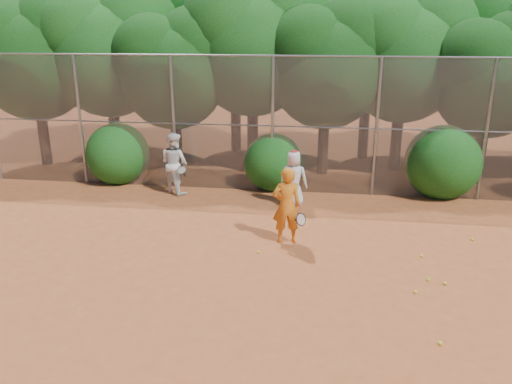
# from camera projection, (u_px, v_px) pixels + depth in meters

# --- Properties ---
(ground) EXTENTS (80.00, 80.00, 0.00)m
(ground) POSITION_uv_depth(u_px,v_px,m) (290.00, 290.00, 9.53)
(ground) COLOR #A64E25
(ground) RESTS_ON ground
(fence_back) EXTENTS (20.05, 0.09, 4.03)m
(fence_back) POSITION_uv_depth(u_px,v_px,m) (302.00, 125.00, 14.54)
(fence_back) COLOR gray
(fence_back) RESTS_ON ground
(tree_0) EXTENTS (4.38, 3.81, 6.00)m
(tree_0) POSITION_uv_depth(u_px,v_px,m) (35.00, 53.00, 17.09)
(tree_0) COLOR black
(tree_0) RESTS_ON ground
(tree_1) EXTENTS (4.64, 4.03, 6.35)m
(tree_1) POSITION_uv_depth(u_px,v_px,m) (110.00, 45.00, 17.16)
(tree_1) COLOR black
(tree_1) RESTS_ON ground
(tree_2) EXTENTS (3.99, 3.47, 5.47)m
(tree_2) POSITION_uv_depth(u_px,v_px,m) (174.00, 65.00, 16.35)
(tree_2) COLOR black
(tree_2) RESTS_ON ground
(tree_3) EXTENTS (4.89, 4.26, 6.70)m
(tree_3) POSITION_uv_depth(u_px,v_px,m) (254.00, 39.00, 16.71)
(tree_3) COLOR black
(tree_3) RESTS_ON ground
(tree_4) EXTENTS (4.19, 3.64, 5.73)m
(tree_4) POSITION_uv_depth(u_px,v_px,m) (328.00, 60.00, 16.02)
(tree_4) COLOR black
(tree_4) RESTS_ON ground
(tree_5) EXTENTS (4.51, 3.92, 6.17)m
(tree_5) POSITION_uv_depth(u_px,v_px,m) (406.00, 50.00, 16.35)
(tree_5) COLOR black
(tree_5) RESTS_ON ground
(tree_6) EXTENTS (3.86, 3.36, 5.29)m
(tree_6) POSITION_uv_depth(u_px,v_px,m) (493.00, 72.00, 15.26)
(tree_6) COLOR black
(tree_6) RESTS_ON ground
(tree_9) EXTENTS (4.83, 4.20, 6.62)m
(tree_9) POSITION_uv_depth(u_px,v_px,m) (109.00, 39.00, 19.40)
(tree_9) COLOR black
(tree_9) RESTS_ON ground
(tree_10) EXTENTS (5.15, 4.48, 7.06)m
(tree_10) POSITION_uv_depth(u_px,v_px,m) (237.00, 31.00, 18.84)
(tree_10) COLOR black
(tree_10) RESTS_ON ground
(tree_11) EXTENTS (4.64, 4.03, 6.35)m
(tree_11) POSITION_uv_depth(u_px,v_px,m) (371.00, 45.00, 17.95)
(tree_11) COLOR black
(tree_11) RESTS_ON ground
(tree_12) EXTENTS (5.02, 4.37, 6.88)m
(tree_12) POSITION_uv_depth(u_px,v_px,m) (499.00, 34.00, 17.82)
(tree_12) COLOR black
(tree_12) RESTS_ON ground
(bush_0) EXTENTS (2.00, 2.00, 2.00)m
(bush_0) POSITION_uv_depth(u_px,v_px,m) (118.00, 151.00, 15.92)
(bush_0) COLOR #134D14
(bush_0) RESTS_ON ground
(bush_1) EXTENTS (1.80, 1.80, 1.80)m
(bush_1) POSITION_uv_depth(u_px,v_px,m) (273.00, 160.00, 15.30)
(bush_1) COLOR #134D14
(bush_1) RESTS_ON ground
(bush_2) EXTENTS (2.20, 2.20, 2.20)m
(bush_2) POSITION_uv_depth(u_px,v_px,m) (443.00, 159.00, 14.58)
(bush_2) COLOR #134D14
(bush_2) RESTS_ON ground
(player_yellow) EXTENTS (0.87, 0.65, 1.80)m
(player_yellow) POSITION_uv_depth(u_px,v_px,m) (287.00, 205.00, 11.38)
(player_yellow) COLOR orange
(player_yellow) RESTS_ON ground
(player_teen) EXTENTS (0.79, 0.53, 1.61)m
(player_teen) POSITION_uv_depth(u_px,v_px,m) (293.00, 178.00, 13.76)
(player_teen) COLOR silver
(player_teen) RESTS_ON ground
(player_white) EXTENTS (1.13, 1.06, 1.84)m
(player_white) POSITION_uv_depth(u_px,v_px,m) (175.00, 163.00, 14.82)
(player_white) COLOR white
(player_white) RESTS_ON ground
(ball_0) EXTENTS (0.07, 0.07, 0.07)m
(ball_0) POSITION_uv_depth(u_px,v_px,m) (416.00, 292.00, 9.37)
(ball_0) COLOR yellow
(ball_0) RESTS_ON ground
(ball_1) EXTENTS (0.07, 0.07, 0.07)m
(ball_1) POSITION_uv_depth(u_px,v_px,m) (421.00, 256.00, 10.86)
(ball_1) COLOR yellow
(ball_1) RESTS_ON ground
(ball_2) EXTENTS (0.07, 0.07, 0.07)m
(ball_2) POSITION_uv_depth(u_px,v_px,m) (440.00, 343.00, 7.86)
(ball_2) COLOR yellow
(ball_2) RESTS_ON ground
(ball_3) EXTENTS (0.07, 0.07, 0.07)m
(ball_3) POSITION_uv_depth(u_px,v_px,m) (445.00, 283.00, 9.69)
(ball_3) COLOR yellow
(ball_3) RESTS_ON ground
(ball_4) EXTENTS (0.07, 0.07, 0.07)m
(ball_4) POSITION_uv_depth(u_px,v_px,m) (258.00, 252.00, 11.04)
(ball_4) COLOR yellow
(ball_4) RESTS_ON ground
(ball_5) EXTENTS (0.07, 0.07, 0.07)m
(ball_5) POSITION_uv_depth(u_px,v_px,m) (472.00, 239.00, 11.70)
(ball_5) COLOR yellow
(ball_5) RESTS_ON ground
(ball_6) EXTENTS (0.07, 0.07, 0.07)m
(ball_6) POSITION_uv_depth(u_px,v_px,m) (428.00, 280.00, 9.83)
(ball_6) COLOR yellow
(ball_6) RESTS_ON ground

